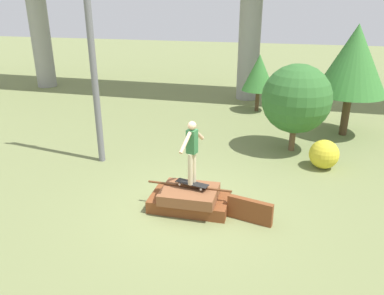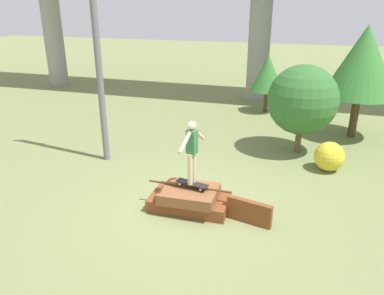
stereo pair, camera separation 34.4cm
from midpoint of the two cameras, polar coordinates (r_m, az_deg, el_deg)
name	(u,v)px [view 2 (the right image)]	position (r m, az deg, el deg)	size (l,w,h in m)	color
ground_plane	(189,208)	(9.53, 0.64, -9.21)	(80.00, 80.00, 0.00)	olive
scrap_pile	(189,199)	(9.36, 0.64, -7.89)	(2.12, 1.15, 0.64)	brown
scrap_plank_loose	(249,212)	(8.96, 9.80, -9.64)	(1.10, 0.38, 0.56)	brown
skateboard	(192,183)	(9.14, 1.08, -5.51)	(0.86, 0.41, 0.09)	black
skater	(192,148)	(8.76, 1.12, -0.16)	(0.34, 1.13, 1.57)	#C6B78E
utility_pole	(96,33)	(11.65, -13.60, 16.54)	(1.30, 0.20, 7.70)	slate
tree_behind_left	(268,73)	(17.59, 12.03, 11.00)	(1.51, 1.51, 2.62)	#4C3823
tree_behind_right	(303,100)	(12.91, 17.25, 6.92)	(2.30, 2.30, 2.98)	brown
tree_mid_back	(363,61)	(15.02, 25.25, 11.78)	(2.58, 2.58, 4.12)	#4C3823
bush_yellow_flowering	(329,156)	(12.15, 20.95, -1.29)	(0.90, 0.90, 0.90)	gold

